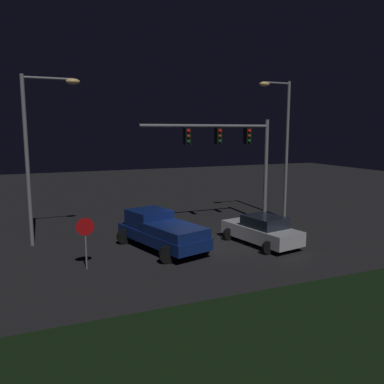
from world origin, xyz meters
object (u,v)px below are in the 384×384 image
object	(u,v)px
pickup_truck	(160,229)
traffic_signal_gantry	(232,146)
street_lamp_left	(38,140)
stop_sign	(85,233)
street_lamp_right	(282,135)
car_sedan	(262,230)

from	to	relation	value
pickup_truck	traffic_signal_gantry	world-z (taller)	traffic_signal_gantry
street_lamp_left	stop_sign	bearing A→B (deg)	-72.15
street_lamp_right	stop_sign	distance (m)	14.82
car_sedan	street_lamp_right	size ratio (longest dim) A/B	0.52
street_lamp_left	stop_sign	size ratio (longest dim) A/B	3.83
car_sedan	pickup_truck	bearing A→B (deg)	64.47
car_sedan	traffic_signal_gantry	size ratio (longest dim) A/B	0.56
traffic_signal_gantry	street_lamp_right	distance (m)	3.96
traffic_signal_gantry	stop_sign	world-z (taller)	traffic_signal_gantry
pickup_truck	street_lamp_left	world-z (taller)	street_lamp_left
street_lamp_left	street_lamp_right	world-z (taller)	street_lamp_right
pickup_truck	car_sedan	world-z (taller)	pickup_truck
pickup_truck	car_sedan	xyz separation A→B (m)	(5.06, -1.35, -0.26)
pickup_truck	street_lamp_right	bearing A→B (deg)	-85.89
street_lamp_right	stop_sign	size ratio (longest dim) A/B	4.01
car_sedan	street_lamp_right	world-z (taller)	street_lamp_right
traffic_signal_gantry	pickup_truck	bearing A→B (deg)	-152.07
street_lamp_right	car_sedan	bearing A→B (deg)	-133.00
pickup_truck	street_lamp_right	xyz separation A→B (m)	(9.51, 3.42, 4.54)
car_sedan	stop_sign	size ratio (longest dim) A/B	2.09
pickup_truck	car_sedan	distance (m)	5.24
street_lamp_left	traffic_signal_gantry	bearing A→B (deg)	-0.31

